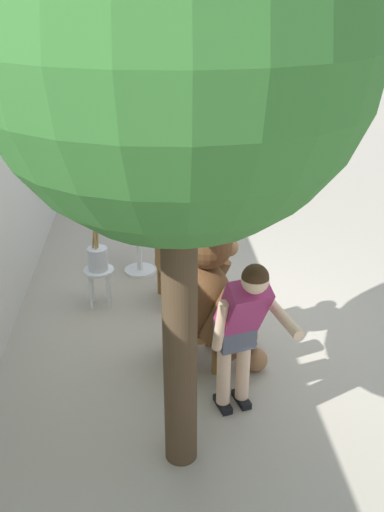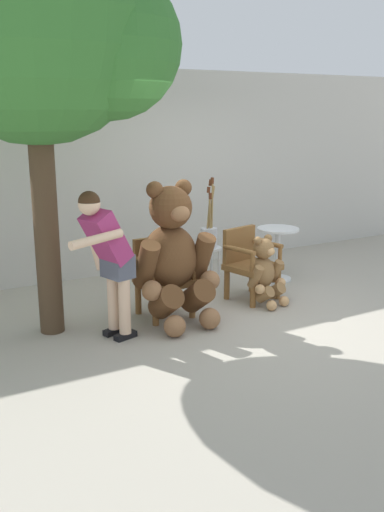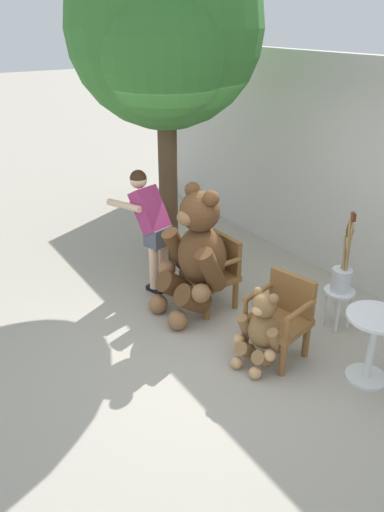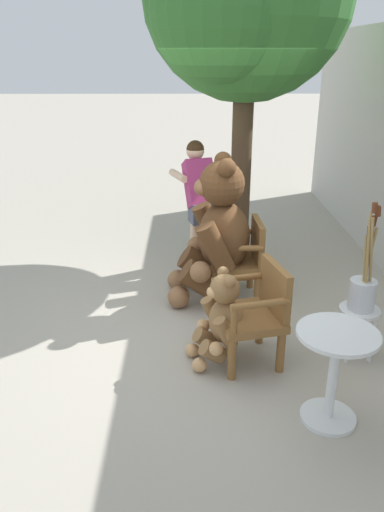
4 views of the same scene
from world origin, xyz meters
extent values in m
plane|color=#A8A091|center=(0.00, 0.00, 0.00)|extent=(60.00, 60.00, 0.00)
cube|color=brown|center=(-0.60, 0.45, 0.41)|extent=(0.58, 0.54, 0.07)
cylinder|color=brown|center=(-0.82, 0.23, 0.18)|extent=(0.07, 0.07, 0.37)
cylinder|color=brown|center=(-0.36, 0.25, 0.18)|extent=(0.07, 0.07, 0.37)
cylinder|color=brown|center=(-0.83, 0.65, 0.18)|extent=(0.07, 0.07, 0.37)
cylinder|color=brown|center=(-0.37, 0.67, 0.18)|extent=(0.07, 0.07, 0.37)
cube|color=brown|center=(-0.60, 0.68, 0.65)|extent=(0.52, 0.08, 0.42)
cylinder|color=brown|center=(-0.85, 0.44, 0.66)|extent=(0.07, 0.48, 0.06)
cylinder|color=brown|center=(-0.84, 0.23, 0.55)|extent=(0.05, 0.05, 0.22)
cylinder|color=brown|center=(-0.35, 0.46, 0.66)|extent=(0.07, 0.48, 0.06)
cylinder|color=brown|center=(-0.34, 0.25, 0.55)|extent=(0.05, 0.05, 0.22)
cube|color=brown|center=(0.60, 0.45, 0.41)|extent=(0.67, 0.64, 0.07)
cylinder|color=brown|center=(0.42, 0.19, 0.18)|extent=(0.07, 0.07, 0.37)
cylinder|color=brown|center=(0.87, 0.30, 0.18)|extent=(0.07, 0.07, 0.37)
cylinder|color=brown|center=(0.32, 0.60, 0.18)|extent=(0.07, 0.07, 0.37)
cylinder|color=brown|center=(0.77, 0.71, 0.18)|extent=(0.07, 0.07, 0.37)
cube|color=brown|center=(0.54, 0.68, 0.65)|extent=(0.52, 0.18, 0.42)
cylinder|color=brown|center=(0.35, 0.39, 0.66)|extent=(0.17, 0.48, 0.06)
cylinder|color=brown|center=(0.40, 0.19, 0.55)|extent=(0.05, 0.05, 0.22)
cylinder|color=brown|center=(0.84, 0.51, 0.66)|extent=(0.17, 0.48, 0.06)
cylinder|color=brown|center=(0.89, 0.31, 0.55)|extent=(0.05, 0.05, 0.22)
ellipsoid|color=brown|center=(-0.60, 0.33, 0.70)|extent=(0.64, 0.55, 0.72)
sphere|color=brown|center=(-0.59, 0.30, 1.25)|extent=(0.46, 0.46, 0.46)
ellipsoid|color=#8C603D|center=(-0.59, 0.10, 1.22)|extent=(0.22, 0.18, 0.17)
sphere|color=black|center=(-0.59, 0.10, 1.23)|extent=(0.07, 0.07, 0.07)
sphere|color=brown|center=(-0.77, 0.31, 1.45)|extent=(0.18, 0.18, 0.18)
sphere|color=brown|center=(-0.42, 0.33, 1.45)|extent=(0.18, 0.18, 0.18)
cylinder|color=brown|center=(-0.93, 0.20, 0.70)|extent=(0.22, 0.41, 0.54)
sphere|color=#8C603D|center=(-0.94, 0.06, 0.46)|extent=(0.21, 0.21, 0.21)
cylinder|color=brown|center=(-0.26, 0.22, 0.70)|extent=(0.22, 0.41, 0.54)
sphere|color=#8C603D|center=(-0.23, 0.08, 0.46)|extent=(0.21, 0.21, 0.21)
cylinder|color=brown|center=(-0.78, 0.06, 0.31)|extent=(0.28, 0.46, 0.42)
sphere|color=#8C603D|center=(-0.79, -0.16, 0.11)|extent=(0.23, 0.23, 0.23)
cylinder|color=brown|center=(-0.39, 0.07, 0.31)|extent=(0.28, 0.46, 0.42)
sphere|color=#8C603D|center=(-0.37, -0.14, 0.11)|extent=(0.23, 0.23, 0.23)
ellipsoid|color=olive|center=(0.60, 0.27, 0.38)|extent=(0.40, 0.36, 0.39)
sphere|color=olive|center=(0.60, 0.25, 0.68)|extent=(0.25, 0.25, 0.25)
ellipsoid|color=tan|center=(0.63, 0.15, 0.66)|extent=(0.14, 0.12, 0.09)
sphere|color=black|center=(0.63, 0.15, 0.67)|extent=(0.04, 0.04, 0.04)
sphere|color=olive|center=(0.51, 0.24, 0.78)|extent=(0.10, 0.10, 0.10)
sphere|color=olive|center=(0.69, 0.29, 0.78)|extent=(0.10, 0.10, 0.10)
cylinder|color=olive|center=(0.43, 0.17, 0.38)|extent=(0.16, 0.24, 0.29)
sphere|color=tan|center=(0.44, 0.09, 0.25)|extent=(0.12, 0.12, 0.12)
cylinder|color=olive|center=(0.79, 0.25, 0.38)|extent=(0.16, 0.24, 0.29)
sphere|color=tan|center=(0.82, 0.18, 0.25)|extent=(0.12, 0.12, 0.12)
cylinder|color=olive|center=(0.53, 0.11, 0.17)|extent=(0.20, 0.27, 0.23)
sphere|color=tan|center=(0.55, -0.01, 0.06)|extent=(0.12, 0.12, 0.12)
cylinder|color=olive|center=(0.73, 0.16, 0.17)|extent=(0.20, 0.27, 0.23)
sphere|color=tan|center=(0.77, 0.05, 0.06)|extent=(0.12, 0.12, 0.12)
cube|color=black|center=(-1.30, 0.22, 0.03)|extent=(0.26, 0.15, 0.06)
cylinder|color=beige|center=(-1.30, 0.22, 0.47)|extent=(0.12, 0.12, 0.82)
cube|color=black|center=(-1.25, 0.05, 0.03)|extent=(0.26, 0.15, 0.06)
cylinder|color=beige|center=(-1.25, 0.05, 0.47)|extent=(0.12, 0.12, 0.82)
cube|color=#4C5160|center=(-1.27, 0.13, 0.75)|extent=(0.30, 0.35, 0.24)
cube|color=#9E2D66|center=(-1.40, 0.10, 1.06)|extent=(0.51, 0.43, 0.57)
sphere|color=beige|center=(-1.57, 0.05, 1.40)|extent=(0.21, 0.21, 0.21)
sphere|color=#382314|center=(-1.57, 0.05, 1.42)|extent=(0.21, 0.21, 0.21)
cylinder|color=beige|center=(-1.58, -0.15, 1.11)|extent=(0.57, 0.24, 0.12)
cylinder|color=beige|center=(-1.45, 0.28, 0.94)|extent=(0.22, 0.14, 0.51)
cylinder|color=silver|center=(0.55, 1.40, 0.45)|extent=(0.34, 0.34, 0.03)
cylinder|color=silver|center=(0.64, 1.50, 0.22)|extent=(0.04, 0.04, 0.43)
cylinder|color=silver|center=(0.45, 1.50, 0.22)|extent=(0.04, 0.04, 0.43)
cylinder|color=silver|center=(0.64, 1.30, 0.22)|extent=(0.04, 0.04, 0.43)
cylinder|color=silver|center=(0.45, 1.30, 0.22)|extent=(0.04, 0.04, 0.43)
cylinder|color=silver|center=(0.55, 1.40, 0.59)|extent=(0.22, 0.22, 0.26)
cylinder|color=#997A47|center=(0.58, 1.39, 0.93)|extent=(0.04, 0.07, 0.78)
cylinder|color=#592D19|center=(0.58, 1.39, 1.35)|extent=(0.05, 0.05, 0.08)
cylinder|color=#997A47|center=(0.57, 1.42, 0.91)|extent=(0.09, 0.11, 0.74)
cylinder|color=#592D19|center=(0.57, 1.42, 1.32)|extent=(0.05, 0.05, 0.09)
cylinder|color=#997A47|center=(0.55, 1.39, 0.83)|extent=(0.06, 0.05, 0.57)
cylinder|color=#592D19|center=(0.55, 1.39, 1.15)|extent=(0.05, 0.05, 0.08)
cylinder|color=#997A47|center=(0.54, 1.41, 0.86)|extent=(0.11, 0.06, 0.65)
cylinder|color=#592D19|center=(0.54, 1.41, 1.23)|extent=(0.05, 0.05, 0.09)
cylinder|color=silver|center=(1.36, 0.96, 0.70)|extent=(0.56, 0.56, 0.03)
cylinder|color=silver|center=(1.36, 0.96, 0.34)|extent=(0.07, 0.07, 0.69)
cylinder|color=silver|center=(1.36, 0.96, 0.01)|extent=(0.40, 0.40, 0.03)
cylinder|color=#473523|center=(-1.83, 0.62, 1.21)|extent=(0.25, 0.25, 2.43)
sphere|color=#33702D|center=(-1.83, 0.62, 3.07)|extent=(2.32, 2.32, 2.32)
sphere|color=#33702D|center=(-1.25, 0.27, 2.84)|extent=(1.39, 1.39, 1.39)
camera|label=1|loc=(-5.19, 0.79, 3.37)|focal=40.00mm
camera|label=2|loc=(-3.30, -4.98, 2.24)|focal=40.00mm
camera|label=3|loc=(3.69, -2.56, 3.20)|focal=35.00mm
camera|label=4|loc=(4.24, -0.05, 2.45)|focal=35.00mm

